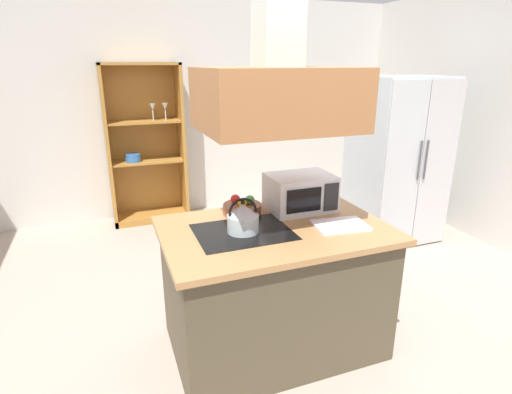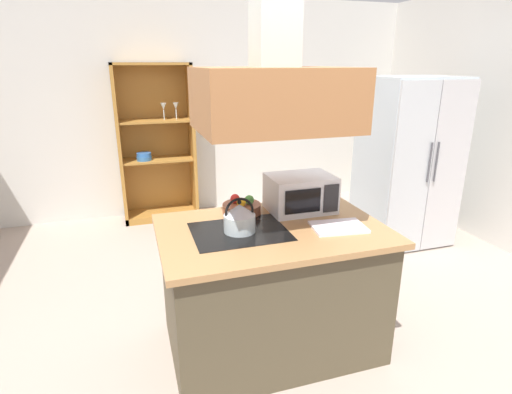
{
  "view_description": "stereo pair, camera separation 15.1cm",
  "coord_description": "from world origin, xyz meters",
  "px_view_note": "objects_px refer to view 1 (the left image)",
  "views": [
    {
      "loc": [
        -0.95,
        -2.33,
        1.93
      ],
      "look_at": [
        0.04,
        0.29,
        1.0
      ],
      "focal_mm": 28.67,
      "sensor_mm": 36.0,
      "label": 1
    },
    {
      "loc": [
        -0.8,
        -2.38,
        1.93
      ],
      "look_at": [
        0.04,
        0.29,
        1.0
      ],
      "focal_mm": 28.67,
      "sensor_mm": 36.0,
      "label": 2
    }
  ],
  "objects_px": {
    "cutting_board": "(340,225)",
    "microwave": "(300,192)",
    "refrigerator": "(397,160)",
    "fruit_bowl": "(242,208)",
    "dish_cabinet": "(146,153)",
    "kettle": "(243,218)"
  },
  "relations": [
    {
      "from": "kettle",
      "to": "cutting_board",
      "type": "xyz_separation_m",
      "value": [
        0.63,
        -0.14,
        -0.09
      ]
    },
    {
      "from": "refrigerator",
      "to": "fruit_bowl",
      "type": "xyz_separation_m",
      "value": [
        -2.13,
        -0.98,
        0.05
      ]
    },
    {
      "from": "kettle",
      "to": "microwave",
      "type": "xyz_separation_m",
      "value": [
        0.52,
        0.25,
        0.03
      ]
    },
    {
      "from": "cutting_board",
      "to": "microwave",
      "type": "bearing_deg",
      "value": 104.63
    },
    {
      "from": "refrigerator",
      "to": "fruit_bowl",
      "type": "distance_m",
      "value": 2.35
    },
    {
      "from": "dish_cabinet",
      "to": "microwave",
      "type": "bearing_deg",
      "value": -72.56
    },
    {
      "from": "microwave",
      "to": "kettle",
      "type": "bearing_deg",
      "value": -154.36
    },
    {
      "from": "microwave",
      "to": "dish_cabinet",
      "type": "bearing_deg",
      "value": 107.44
    },
    {
      "from": "refrigerator",
      "to": "kettle",
      "type": "distance_m",
      "value": 2.59
    },
    {
      "from": "refrigerator",
      "to": "dish_cabinet",
      "type": "relative_size",
      "value": 0.93
    },
    {
      "from": "microwave",
      "to": "cutting_board",
      "type": "bearing_deg",
      "value": -75.37
    },
    {
      "from": "dish_cabinet",
      "to": "microwave",
      "type": "distance_m",
      "value": 2.73
    },
    {
      "from": "kettle",
      "to": "microwave",
      "type": "height_order",
      "value": "microwave"
    },
    {
      "from": "dish_cabinet",
      "to": "cutting_board",
      "type": "relative_size",
      "value": 5.65
    },
    {
      "from": "kettle",
      "to": "fruit_bowl",
      "type": "height_order",
      "value": "kettle"
    },
    {
      "from": "dish_cabinet",
      "to": "refrigerator",
      "type": "bearing_deg",
      "value": -31.49
    },
    {
      "from": "dish_cabinet",
      "to": "fruit_bowl",
      "type": "xyz_separation_m",
      "value": [
        0.39,
        -2.53,
        0.09
      ]
    },
    {
      "from": "refrigerator",
      "to": "microwave",
      "type": "height_order",
      "value": "refrigerator"
    },
    {
      "from": "dish_cabinet",
      "to": "kettle",
      "type": "height_order",
      "value": "dish_cabinet"
    },
    {
      "from": "refrigerator",
      "to": "fruit_bowl",
      "type": "relative_size",
      "value": 6.57
    },
    {
      "from": "fruit_bowl",
      "to": "dish_cabinet",
      "type": "bearing_deg",
      "value": 98.86
    },
    {
      "from": "refrigerator",
      "to": "cutting_board",
      "type": "height_order",
      "value": "refrigerator"
    }
  ]
}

